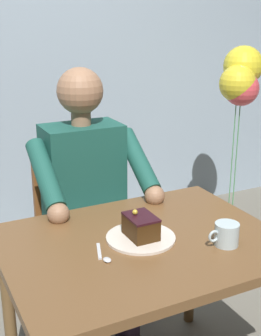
{
  "coord_description": "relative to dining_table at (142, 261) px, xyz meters",
  "views": [
    {
      "loc": [
        0.71,
        1.33,
        1.48
      ],
      "look_at": [
        -0.0,
        -0.1,
        0.95
      ],
      "focal_mm": 49.13,
      "sensor_mm": 36.0,
      "label": 1
    }
  ],
  "objects": [
    {
      "name": "dessert_plate",
      "position": [
        -0.0,
        -0.02,
        0.09
      ],
      "size": [
        0.26,
        0.26,
        0.01
      ],
      "primitive_type": "cylinder",
      "color": "silver",
      "rests_on": "dining_table"
    },
    {
      "name": "cafe_rear_panel",
      "position": [
        0.0,
        -1.71,
        0.88
      ],
      "size": [
        6.4,
        0.12,
        3.0
      ],
      "primitive_type": "cube",
      "color": "#94A8BA",
      "rests_on": "ground"
    },
    {
      "name": "coffee_cup",
      "position": [
        -0.25,
        0.16,
        0.13
      ],
      "size": [
        0.12,
        0.09,
        0.08
      ],
      "color": "silver",
      "rests_on": "dining_table"
    },
    {
      "name": "chair",
      "position": [
        0.0,
        -0.7,
        -0.14
      ],
      "size": [
        0.42,
        0.42,
        0.88
      ],
      "color": "brown",
      "rests_on": "ground"
    },
    {
      "name": "seated_person",
      "position": [
        0.0,
        -0.53,
        0.04
      ],
      "size": [
        0.53,
        0.58,
        1.27
      ],
      "color": "#1A5045",
      "rests_on": "ground"
    },
    {
      "name": "cake_slice",
      "position": [
        -0.0,
        -0.02,
        0.14
      ],
      "size": [
        0.1,
        0.13,
        0.1
      ],
      "color": "#3A220D",
      "rests_on": "dessert_plate"
    },
    {
      "name": "balloon_display",
      "position": [
        -1.15,
        -0.9,
        0.43
      ],
      "size": [
        0.33,
        0.31,
        1.31
      ],
      "color": "#B2C1C6",
      "rests_on": "ground"
    },
    {
      "name": "dessert_spoon",
      "position": [
        0.18,
        0.04,
        0.09
      ],
      "size": [
        0.05,
        0.14,
        0.01
      ],
      "color": "silver",
      "rests_on": "dining_table"
    },
    {
      "name": "dining_table",
      "position": [
        0.0,
        0.0,
        0.0
      ],
      "size": [
        1.01,
        0.77,
        0.7
      ],
      "color": "brown",
      "rests_on": "ground"
    }
  ]
}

